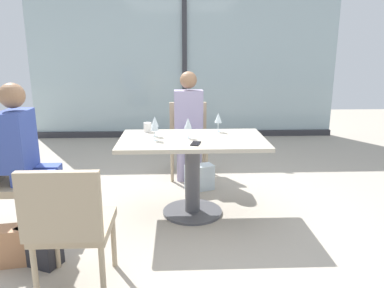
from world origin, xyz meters
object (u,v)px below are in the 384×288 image
dining_table_main (192,159)px  handbag_1 (200,177)px  person_near_window (189,120)px  chair_side_end (16,176)px  handbag_0 (39,246)px  coffee_cup (148,127)px  cell_phone_on_table (196,144)px  wine_glass_0 (155,122)px  person_side_end (26,152)px  wine_glass_2 (188,124)px  handbag_2 (13,245)px  chair_near_window (188,134)px  wine_glass_1 (155,126)px  wine_glass_3 (218,118)px  chair_front_left (70,222)px

dining_table_main → handbag_1: bearing=80.1°
person_near_window → handbag_1: bearing=-77.2°
chair_side_end → handbag_0: bearing=-56.5°
person_near_window → coffee_cup: person_near_window is taller
person_near_window → cell_phone_on_table: size_ratio=8.75×
cell_phone_on_table → wine_glass_0: bearing=153.0°
dining_table_main → handbag_1: size_ratio=4.38×
wine_glass_0 → handbag_1: (0.45, 0.49, -0.72)m
person_side_end → handbag_0: person_side_end is taller
dining_table_main → person_near_window: size_ratio=1.04×
dining_table_main → coffee_cup: 0.57m
wine_glass_2 → handbag_2: (-1.29, -0.80, -0.72)m
chair_near_window → coffee_cup: size_ratio=9.67×
wine_glass_0 → wine_glass_2: bearing=-17.3°
wine_glass_1 → handbag_0: wine_glass_1 is taller
handbag_2 → wine_glass_3: bearing=24.1°
wine_glass_0 → dining_table_main: bearing=-16.5°
cell_phone_on_table → handbag_1: cell_phone_on_table is taller
person_side_end → wine_glass_1: person_side_end is taller
chair_near_window → chair_front_left: (-0.80, -2.33, 0.00)m
chair_side_end → cell_phone_on_table: 1.51m
chair_side_end → wine_glass_0: bearing=19.8°
coffee_cup → wine_glass_1: bearing=-75.6°
dining_table_main → chair_side_end: size_ratio=1.51×
handbag_1 → handbag_0: bearing=-151.3°
handbag_2 → cell_phone_on_table: bearing=13.9°
dining_table_main → person_side_end: (-1.36, -0.30, 0.16)m
dining_table_main → coffee_cup: bearing=145.8°
dining_table_main → wine_glass_3: size_ratio=7.11×
wine_glass_3 → handbag_1: bearing=115.2°
wine_glass_3 → handbag_0: 1.91m
person_near_window → handbag_0: person_near_window is taller
cell_phone_on_table → handbag_0: size_ratio=0.48×
chair_near_window → wine_glass_2: (-0.04, -1.16, 0.37)m
dining_table_main → wine_glass_0: bearing=163.5°
dining_table_main → person_side_end: bearing=-167.4°
chair_near_window → handbag_1: size_ratio=2.90×
person_near_window → wine_glass_3: 0.85m
person_side_end → person_near_window: bearing=44.9°
handbag_0 → handbag_1: bearing=72.6°
person_side_end → person_near_window: (1.36, 1.36, 0.00)m
person_near_window → wine_glass_0: size_ratio=6.81×
person_side_end → coffee_cup: (0.94, 0.59, 0.08)m
dining_table_main → wine_glass_2: wine_glass_2 is taller
chair_front_left → handbag_2: bearing=145.6°
chair_side_end → cell_phone_on_table: (1.49, 0.09, 0.24)m
wine_glass_3 → person_side_end: bearing=-160.7°
chair_side_end → coffee_cup: (1.05, 0.59, 0.28)m
coffee_cup → handbag_1: 0.88m
wine_glass_3 → wine_glass_0: bearing=-165.0°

